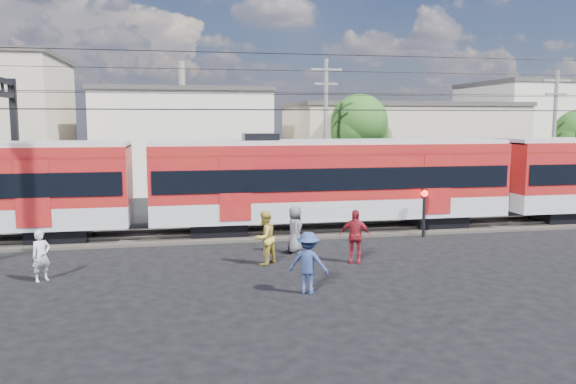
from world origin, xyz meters
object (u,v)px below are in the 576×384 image
pedestrian_a (41,256)px  crossing_signal (424,204)px  pedestrian_c (308,263)px  commuter_train (335,179)px

pedestrian_a → crossing_signal: crossing_signal is taller
pedestrian_c → crossing_signal: bearing=-107.6°
pedestrian_c → pedestrian_a: bearing=7.2°
crossing_signal → commuter_train: bearing=149.5°
commuter_train → pedestrian_c: size_ratio=27.45×
commuter_train → pedestrian_a: commuter_train is taller
commuter_train → pedestrian_c: commuter_train is taller
crossing_signal → pedestrian_a: bearing=-164.7°
pedestrian_a → pedestrian_c: bearing=-56.9°
commuter_train → pedestrian_c: 9.58m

